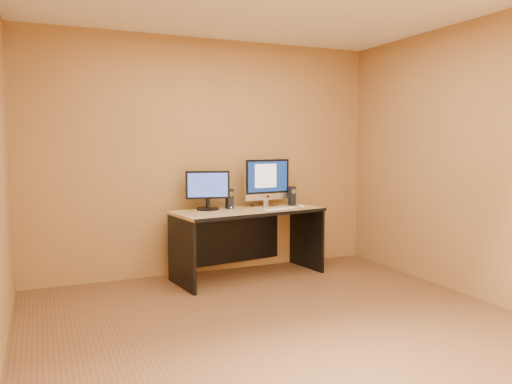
% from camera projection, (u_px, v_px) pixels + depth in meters
% --- Properties ---
extents(floor, '(4.00, 4.00, 0.00)m').
position_uv_depth(floor, '(289.00, 331.00, 3.88)').
color(floor, brown).
rests_on(floor, ground).
extents(walls, '(4.00, 4.00, 2.60)m').
position_uv_depth(walls, '(290.00, 164.00, 3.75)').
color(walls, olive).
rests_on(walls, ground).
extents(desk, '(1.68, 0.92, 0.74)m').
position_uv_depth(desk, '(248.00, 243.00, 5.42)').
color(desk, tan).
rests_on(desk, ground).
extents(imac, '(0.59, 0.28, 0.55)m').
position_uv_depth(imac, '(268.00, 182.00, 5.61)').
color(imac, silver).
rests_on(imac, desk).
extents(second_monitor, '(0.52, 0.34, 0.42)m').
position_uv_depth(second_monitor, '(208.00, 190.00, 5.35)').
color(second_monitor, black).
rests_on(second_monitor, desk).
extents(speaker_left, '(0.08, 0.08, 0.22)m').
position_uv_depth(speaker_left, '(229.00, 199.00, 5.45)').
color(speaker_left, black).
rests_on(speaker_left, desk).
extents(speaker_right, '(0.07, 0.08, 0.22)m').
position_uv_depth(speaker_right, '(292.00, 196.00, 5.73)').
color(speaker_right, black).
rests_on(speaker_right, desk).
extents(keyboard, '(0.45, 0.23, 0.02)m').
position_uv_depth(keyboard, '(281.00, 209.00, 5.34)').
color(keyboard, silver).
rests_on(keyboard, desk).
extents(mouse, '(0.07, 0.11, 0.04)m').
position_uv_depth(mouse, '(302.00, 207.00, 5.49)').
color(mouse, silver).
rests_on(mouse, desk).
extents(cable_a, '(0.07, 0.21, 0.01)m').
position_uv_depth(cable_a, '(265.00, 204.00, 5.80)').
color(cable_a, black).
rests_on(cable_a, desk).
extents(cable_b, '(0.04, 0.18, 0.01)m').
position_uv_depth(cable_b, '(252.00, 205.00, 5.70)').
color(cable_b, black).
rests_on(cable_b, desk).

